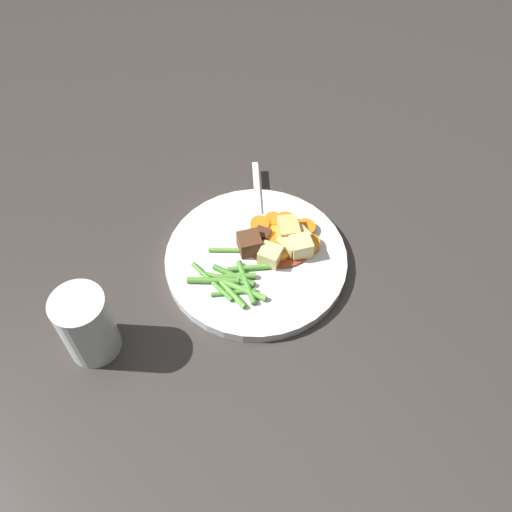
{
  "coord_description": "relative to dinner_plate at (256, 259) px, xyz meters",
  "views": [
    {
      "loc": [
        -0.3,
        -0.39,
        0.68
      ],
      "look_at": [
        0.0,
        0.0,
        0.02
      ],
      "focal_mm": 39.44,
      "sensor_mm": 36.0,
      "label": 1
    }
  ],
  "objects": [
    {
      "name": "ground_plane",
      "position": [
        0.0,
        0.0,
        -0.01
      ],
      "size": [
        3.0,
        3.0,
        0.0
      ],
      "primitive_type": "plane",
      "color": "#383330"
    },
    {
      "name": "dinner_plate",
      "position": [
        0.0,
        0.0,
        0.0
      ],
      "size": [
        0.27,
        0.27,
        0.02
      ],
      "primitive_type": "cylinder",
      "color": "white",
      "rests_on": "ground_plane"
    },
    {
      "name": "stew_sauce",
      "position": [
        0.05,
        0.0,
        0.01
      ],
      "size": [
        0.1,
        0.1,
        0.0
      ],
      "primitive_type": "cylinder",
      "color": "#93381E",
      "rests_on": "dinner_plate"
    },
    {
      "name": "carrot_slice_0",
      "position": [
        0.07,
        -0.03,
        0.01
      ],
      "size": [
        0.05,
        0.05,
        0.01
      ],
      "primitive_type": "cylinder",
      "rotation": [
        0.0,
        0.0,
        5.87
      ],
      "color": "orange",
      "rests_on": "dinner_plate"
    },
    {
      "name": "carrot_slice_1",
      "position": [
        0.05,
        0.01,
        0.01
      ],
      "size": [
        0.05,
        0.05,
        0.01
      ],
      "primitive_type": "cylinder",
      "rotation": [
        0.0,
        0.0,
        2.22
      ],
      "color": "orange",
      "rests_on": "dinner_plate"
    },
    {
      "name": "carrot_slice_2",
      "position": [
        0.03,
        -0.02,
        0.01
      ],
      "size": [
        0.03,
        0.03,
        0.01
      ],
      "primitive_type": "cylinder",
      "rotation": [
        0.0,
        0.0,
        4.52
      ],
      "color": "orange",
      "rests_on": "dinner_plate"
    },
    {
      "name": "carrot_slice_3",
      "position": [
        0.09,
        -0.01,
        0.01
      ],
      "size": [
        0.04,
        0.04,
        0.01
      ],
      "primitive_type": "cylinder",
      "rotation": [
        0.0,
        0.0,
        2.06
      ],
      "color": "orange",
      "rests_on": "dinner_plate"
    },
    {
      "name": "carrot_slice_4",
      "position": [
        0.03,
        0.0,
        0.01
      ],
      "size": [
        0.03,
        0.03,
        0.01
      ],
      "primitive_type": "cylinder",
      "rotation": [
        0.0,
        0.0,
        2.63
      ],
      "color": "orange",
      "rests_on": "dinner_plate"
    },
    {
      "name": "carrot_slice_5",
      "position": [
        0.07,
        0.02,
        0.01
      ],
      "size": [
        0.05,
        0.05,
        0.01
      ],
      "primitive_type": "cylinder",
      "rotation": [
        0.0,
        0.0,
        3.98
      ],
      "color": "orange",
      "rests_on": "dinner_plate"
    },
    {
      "name": "carrot_slice_6",
      "position": [
        0.06,
        0.03,
        0.01
      ],
      "size": [
        0.03,
        0.03,
        0.01
      ],
      "primitive_type": "cylinder",
      "rotation": [
        0.0,
        0.0,
        1.15
      ],
      "color": "orange",
      "rests_on": "dinner_plate"
    },
    {
      "name": "carrot_slice_7",
      "position": [
        0.04,
        0.04,
        0.02
      ],
      "size": [
        0.04,
        0.04,
        0.01
      ],
      "primitive_type": "cylinder",
      "rotation": [
        0.0,
        0.0,
        4.13
      ],
      "color": "orange",
      "rests_on": "dinner_plate"
    },
    {
      "name": "potato_chunk_0",
      "position": [
        0.07,
        -0.02,
        0.02
      ],
      "size": [
        0.03,
        0.03,
        0.02
      ],
      "primitive_type": "cube",
      "rotation": [
        0.0,
        0.0,
        0.0
      ],
      "color": "#DBBC6B",
      "rests_on": "dinner_plate"
    },
    {
      "name": "potato_chunk_1",
      "position": [
        0.06,
        0.0,
        0.02
      ],
      "size": [
        0.04,
        0.05,
        0.03
      ],
      "primitive_type": "cube",
      "rotation": [
        0.0,
        0.0,
        2.63
      ],
      "color": "#DBBC6B",
      "rests_on": "dinner_plate"
    },
    {
      "name": "potato_chunk_2",
      "position": [
        0.01,
        -0.02,
        0.02
      ],
      "size": [
        0.04,
        0.04,
        0.02
      ],
      "primitive_type": "cube",
      "rotation": [
        0.0,
        0.0,
        3.63
      ],
      "color": "#EAD68C",
      "rests_on": "dinner_plate"
    },
    {
      "name": "potato_chunk_3",
      "position": [
        0.05,
        -0.02,
        0.02
      ],
      "size": [
        0.04,
        0.04,
        0.02
      ],
      "primitive_type": "cube",
      "rotation": [
        0.0,
        0.0,
        1.73
      ],
      "color": "#E5CC7A",
      "rests_on": "dinner_plate"
    },
    {
      "name": "potato_chunk_4",
      "position": [
        0.06,
        -0.03,
        0.02
      ],
      "size": [
        0.04,
        0.04,
        0.03
      ],
      "primitive_type": "cube",
      "rotation": [
        0.0,
        0.0,
        5.88
      ],
      "color": "#EAD68C",
      "rests_on": "dinner_plate"
    },
    {
      "name": "meat_chunk_0",
      "position": [
        0.0,
        0.02,
        0.02
      ],
      "size": [
        0.04,
        0.04,
        0.03
      ],
      "primitive_type": "cube",
      "rotation": [
        0.0,
        0.0,
        4.33
      ],
      "color": "#56331E",
      "rests_on": "dinner_plate"
    },
    {
      "name": "meat_chunk_1",
      "position": [
        0.03,
        0.02,
        0.02
      ],
      "size": [
        0.03,
        0.03,
        0.02
      ],
      "primitive_type": "cube",
      "rotation": [
        0.0,
        0.0,
        0.51
      ],
      "color": "#4C2B19",
      "rests_on": "dinner_plate"
    },
    {
      "name": "green_bean_0",
      "position": [
        -0.06,
        -0.01,
        0.01
      ],
      "size": [
        0.05,
        0.06,
        0.01
      ],
      "primitive_type": "cylinder",
      "rotation": [
        0.0,
        1.57,
        5.35
      ],
      "color": "#599E38",
      "rests_on": "dinner_plate"
    },
    {
      "name": "green_bean_1",
      "position": [
        -0.07,
        -0.03,
        0.01
      ],
      "size": [
        0.01,
        0.06,
        0.01
      ],
      "primitive_type": "cylinder",
      "rotation": [
        0.0,
        1.57,
        4.75
      ],
      "color": "#599E38",
      "rests_on": "dinner_plate"
    },
    {
      "name": "green_bean_2",
      "position": [
        -0.06,
        -0.03,
        0.01
      ],
      "size": [
        0.06,
        0.04,
        0.01
      ],
      "primitive_type": "cylinder",
      "rotation": [
        0.0,
        1.57,
        5.75
      ],
      "color": "#599E38",
      "rests_on": "dinner_plate"
    },
    {
      "name": "green_bean_3",
      "position": [
        -0.05,
        -0.01,
        0.01
      ],
      "size": [
        0.05,
        0.04,
        0.01
      ],
      "primitive_type": "cylinder",
      "rotation": [
        0.0,
        1.57,
        5.68
      ],
      "color": "#599E38",
      "rests_on": "dinner_plate"
    },
    {
      "name": "green_bean_4",
      "position": [
        -0.05,
        -0.04,
        0.01
      ],
      "size": [
        0.04,
        0.06,
        0.01
      ],
      "primitive_type": "cylinder",
      "rotation": [
        0.0,
        1.57,
        5.19
      ],
      "color": "#66AD42",
      "rests_on": "dinner_plate"
    },
    {
      "name": "green_bean_5",
      "position": [
        -0.05,
        -0.01,
        0.01
      ],
      "size": [
        0.04,
        0.06,
        0.01
      ],
      "primitive_type": "cylinder",
      "rotation": [
        0.0,
        1.57,
        5.14
      ],
      "color": "#4C8E33",
      "rests_on": "dinner_plate"
    },
    {
      "name": "green_bean_6",
      "position": [
        -0.04,
        -0.03,
        0.01
      ],
      "size": [
        0.03,
        0.07,
        0.01
      ],
      "primitive_type": "cylinder",
      "rotation": [
        0.0,
        1.57,
        4.37
      ],
      "color": "#4C8E33",
      "rests_on": "dinner_plate"
    },
    {
      "name": "green_bean_7",
      "position": [
        -0.08,
        -0.0,
        0.01
      ],
      "size": [
        0.06,
        0.05,
        0.01
      ],
      "primitive_type": "cylinder",
      "rotation": [
        0.0,
        1.57,
        5.6
      ],
      "color": "#599E38",
      "rests_on": "dinner_plate"
    },
    {
      "name": "green_bean_8",
      "position": [
        -0.03,
        0.03,
        0.01
      ],
      "size": [
        0.05,
        0.04,
        0.01
      ],
      "primitive_type": "cylinder",
      "rotation": [
        0.0,
        1.57,
        5.62
      ],
      "color": "#66AD42",
      "rests_on": "dinner_plate"
    },
    {
      "name": "green_bean_9",
      "position": [
        -0.08,
        -0.0,
        0.01
      ],
      "size": [
        0.02,
        0.08,
        0.01
      ],
      "primitive_type": "cylinder",
      "rotation": [
        0.0,
        1.57,
        4.81
      ],
      "color": "#4C8E33",
      "rests_on": "dinner_plate"
    },
    {
      "name": "green_bean_10",
      "position": [
        -0.02,
        -0.01,
        0.01
      ],
      "size": [
        0.06,
        0.04,
        0.01
      ],
      "primitive_type": "cylinder",
      "rotation": [
        0.0,
        1.57,
        5.72
      ],
      "color": "#599E38",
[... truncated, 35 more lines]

